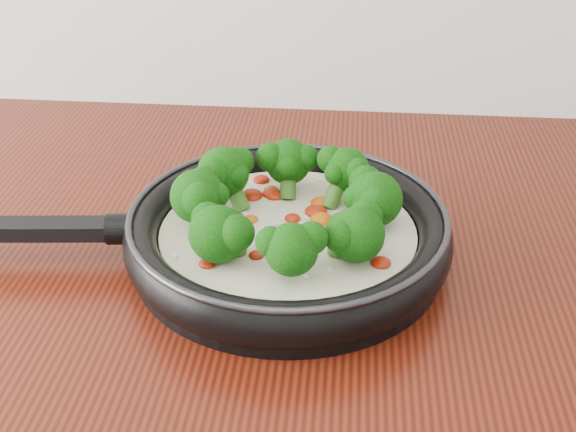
{
  "coord_description": "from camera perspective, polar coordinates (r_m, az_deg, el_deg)",
  "views": [
    {
      "loc": [
        -0.02,
        0.46,
        1.33
      ],
      "look_at": [
        -0.07,
        1.09,
        0.95
      ],
      "focal_mm": 46.1,
      "sensor_mm": 36.0,
      "label": 1
    }
  ],
  "objects": [
    {
      "name": "skillet",
      "position": [
        0.74,
        -0.29,
        -0.92
      ],
      "size": [
        0.53,
        0.36,
        0.1
      ],
      "color": "black",
      "rests_on": "counter"
    }
  ]
}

